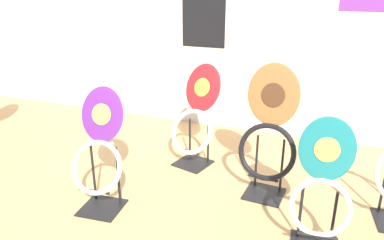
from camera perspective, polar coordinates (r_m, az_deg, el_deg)
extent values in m
cube|color=silver|center=(3.99, 1.37, 17.45)|extent=(8.00, 0.06, 2.60)
cube|color=black|center=(3.96, 1.76, 14.56)|extent=(0.46, 0.01, 0.49)
cube|color=black|center=(3.32, 0.14, -6.59)|extent=(0.34, 0.34, 0.01)
cylinder|color=black|center=(3.36, -0.33, -2.74)|extent=(0.02, 0.02, 0.36)
cylinder|color=black|center=(3.26, 2.48, -3.53)|extent=(0.02, 0.02, 0.36)
cylinder|color=black|center=(3.20, -0.66, -4.72)|extent=(0.22, 0.07, 0.02)
torus|color=silver|center=(3.18, -0.08, -1.78)|extent=(0.45, 0.33, 0.36)
ellipsoid|color=#AD1E23|center=(3.19, 1.68, 4.96)|extent=(0.37, 0.25, 0.40)
ellipsoid|color=yellow|center=(3.18, 1.53, 5.01)|extent=(0.16, 0.10, 0.15)
sphere|color=silver|center=(3.24, -0.47, 1.63)|extent=(0.02, 0.02, 0.02)
sphere|color=silver|center=(3.14, 2.30, 0.98)|extent=(0.02, 0.02, 0.02)
cylinder|color=black|center=(2.87, 27.23, -8.54)|extent=(0.02, 0.02, 0.46)
cube|color=black|center=(2.94, 10.91, -10.98)|extent=(0.30, 0.30, 0.01)
cylinder|color=black|center=(2.93, 9.79, -6.13)|extent=(0.02, 0.02, 0.42)
cylinder|color=black|center=(2.89, 13.55, -6.78)|extent=(0.02, 0.02, 0.42)
cylinder|color=black|center=(2.78, 10.76, -8.70)|extent=(0.22, 0.03, 0.02)
torus|color=black|center=(2.75, 11.31, -4.81)|extent=(0.43, 0.18, 0.42)
ellipsoid|color=#936033|center=(2.67, 12.32, 3.76)|extent=(0.37, 0.10, 0.45)
ellipsoid|color=#4C2D19|center=(2.66, 12.24, 3.71)|extent=(0.17, 0.03, 0.17)
sphere|color=silver|center=(2.74, 9.79, -0.56)|extent=(0.02, 0.02, 0.02)
sphere|color=silver|center=(2.70, 13.94, -1.21)|extent=(0.02, 0.02, 0.02)
cube|color=black|center=(2.81, -13.53, -12.85)|extent=(0.30, 0.30, 0.01)
cylinder|color=black|center=(2.80, -14.79, -7.66)|extent=(0.02, 0.02, 0.44)
cylinder|color=black|center=(2.72, -11.18, -8.31)|extent=(0.02, 0.02, 0.44)
cylinder|color=black|center=(2.66, -14.66, -10.45)|extent=(0.22, 0.04, 0.02)
torus|color=silver|center=(2.62, -14.36, -7.01)|extent=(0.39, 0.24, 0.35)
ellipsoid|color=#60237F|center=(2.60, -13.51, 0.85)|extent=(0.32, 0.17, 0.37)
ellipsoid|color=#E5CC4C|center=(2.59, -13.67, 0.84)|extent=(0.14, 0.06, 0.14)
sphere|color=silver|center=(2.66, -15.42, -3.08)|extent=(0.02, 0.02, 0.02)
sphere|color=silver|center=(2.58, -12.12, -3.55)|extent=(0.02, 0.02, 0.02)
cylinder|color=black|center=(2.47, 16.19, -13.29)|extent=(0.02, 0.02, 0.34)
cylinder|color=black|center=(2.49, 20.82, -13.63)|extent=(0.02, 0.02, 0.34)
cylinder|color=black|center=(2.36, 18.56, -16.42)|extent=(0.22, 0.04, 0.02)
torus|color=silver|center=(2.32, 18.95, -12.57)|extent=(0.36, 0.17, 0.34)
ellipsoid|color=#197075|center=(2.22, 19.88, -4.20)|extent=(0.32, 0.10, 0.38)
ellipsoid|color=#EADB4C|center=(2.21, 19.91, -4.30)|extent=(0.14, 0.04, 0.14)
sphere|color=silver|center=(2.28, 17.19, -8.55)|extent=(0.02, 0.02, 0.02)
sphere|color=silver|center=(2.29, 21.48, -8.89)|extent=(0.02, 0.02, 0.02)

